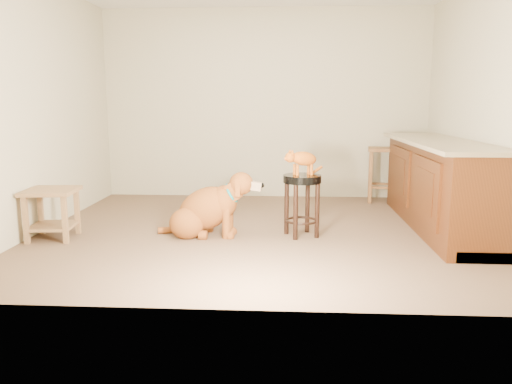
# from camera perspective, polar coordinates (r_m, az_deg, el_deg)

# --- Properties ---
(floor) EXTENTS (4.50, 4.00, 0.01)m
(floor) POSITION_cam_1_polar(r_m,az_deg,el_deg) (5.23, 0.09, -4.54)
(floor) COLOR brown
(floor) RESTS_ON ground
(room_shell) EXTENTS (4.54, 4.04, 2.62)m
(room_shell) POSITION_cam_1_polar(r_m,az_deg,el_deg) (5.07, 0.09, 14.10)
(room_shell) COLOR #B7B194
(room_shell) RESTS_ON ground
(cabinet_run) EXTENTS (0.70, 2.56, 0.94)m
(cabinet_run) POSITION_cam_1_polar(r_m,az_deg,el_deg) (5.67, 20.29, 0.51)
(cabinet_run) COLOR #47220C
(cabinet_run) RESTS_ON ground
(padded_stool) EXTENTS (0.42, 0.42, 0.62)m
(padded_stool) POSITION_cam_1_polar(r_m,az_deg,el_deg) (5.00, 5.27, -0.10)
(padded_stool) COLOR black
(padded_stool) RESTS_ON ground
(wood_stool) EXTENTS (0.45, 0.45, 0.73)m
(wood_stool) POSITION_cam_1_polar(r_m,az_deg,el_deg) (6.94, 14.24, 2.03)
(wood_stool) COLOR brown
(wood_stool) RESTS_ON ground
(side_table) EXTENTS (0.52, 0.52, 0.50)m
(side_table) POSITION_cam_1_polar(r_m,az_deg,el_deg) (5.30, -22.31, -1.51)
(side_table) COLOR olive
(side_table) RESTS_ON ground
(golden_retriever) EXTENTS (1.11, 0.56, 0.70)m
(golden_retriever) POSITION_cam_1_polar(r_m,az_deg,el_deg) (5.05, -5.66, -2.09)
(golden_retriever) COLOR brown
(golden_retriever) RESTS_ON ground
(tabby_kitten) EXTENTS (0.40, 0.29, 0.29)m
(tabby_kitten) POSITION_cam_1_polar(r_m,az_deg,el_deg) (4.95, 5.22, 3.72)
(tabby_kitten) COLOR #99460F
(tabby_kitten) RESTS_ON padded_stool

